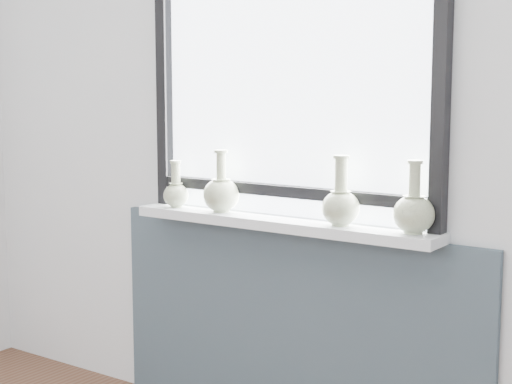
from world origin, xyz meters
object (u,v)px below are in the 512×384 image
Objects in this scene: vase_a at (176,192)px; vase_c at (341,204)px; vase_d at (414,211)px; vase_b at (221,193)px; windowsill at (279,223)px.

vase_a is 0.76× the size of vase_c.
vase_a is 0.78× the size of vase_d.
vase_d is at bearing 0.27° from vase_b.
vase_a is at bearing -179.42° from vase_d.
windowsill is 0.30m from vase_b.
vase_c is at bearing -0.45° from vase_b.
vase_b is (-0.28, -0.01, 0.10)m from windowsill.
vase_a is (-0.52, -0.01, 0.08)m from windowsill.
vase_d reaches higher than vase_a.
vase_c is 0.28m from vase_d.
vase_c is (0.56, -0.00, 0.00)m from vase_b.
vase_b is 0.98× the size of vase_c.
windowsill is at bearing 177.48° from vase_c.
windowsill is at bearing 1.61° from vase_b.
vase_c is at bearing 0.19° from vase_a.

